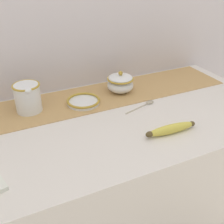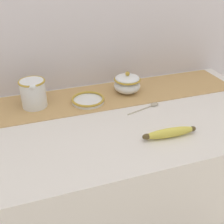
# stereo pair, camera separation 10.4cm
# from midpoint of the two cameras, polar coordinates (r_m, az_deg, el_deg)

# --- Properties ---
(countertop) EXTENTS (1.31, 0.67, 0.90)m
(countertop) POSITION_cam_midpoint_polar(r_m,az_deg,el_deg) (1.40, 4.02, -17.09)
(countertop) COLOR silver
(countertop) RESTS_ON ground_plane
(back_wall) EXTENTS (2.11, 0.04, 2.40)m
(back_wall) POSITION_cam_midpoint_polar(r_m,az_deg,el_deg) (1.32, -0.91, 17.88)
(back_wall) COLOR silver
(back_wall) RESTS_ON ground_plane
(table_runner) EXTENTS (1.20, 0.26, 0.00)m
(table_runner) POSITION_cam_midpoint_polar(r_m,az_deg,el_deg) (1.27, 1.41, 3.32)
(table_runner) COLOR tan
(table_runner) RESTS_ON countertop
(cream_pitcher) EXTENTS (0.11, 0.13, 0.12)m
(cream_pitcher) POSITION_cam_midpoint_polar(r_m,az_deg,el_deg) (1.18, -13.32, 3.81)
(cream_pitcher) COLOR white
(cream_pitcher) RESTS_ON countertop
(sugar_bowl) EXTENTS (0.12, 0.12, 0.10)m
(sugar_bowl) POSITION_cam_midpoint_polar(r_m,az_deg,el_deg) (1.28, 5.44, 5.73)
(sugar_bowl) COLOR white
(sugar_bowl) RESTS_ON countertop
(small_dish) EXTENTS (0.14, 0.14, 0.02)m
(small_dish) POSITION_cam_midpoint_polar(r_m,az_deg,el_deg) (1.21, -2.44, 2.41)
(small_dish) COLOR white
(small_dish) RESTS_ON countertop
(banana) EXTENTS (0.21, 0.04, 0.03)m
(banana) POSITION_cam_midpoint_polar(r_m,az_deg,el_deg) (1.01, 14.55, -4.19)
(banana) COLOR #DBCC4C
(banana) RESTS_ON countertop
(spoon) EXTENTS (0.16, 0.06, 0.01)m
(spoon) POSITION_cam_midpoint_polar(r_m,az_deg,el_deg) (1.20, 10.69, 1.32)
(spoon) COLOR #A89E89
(spoon) RESTS_ON countertop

